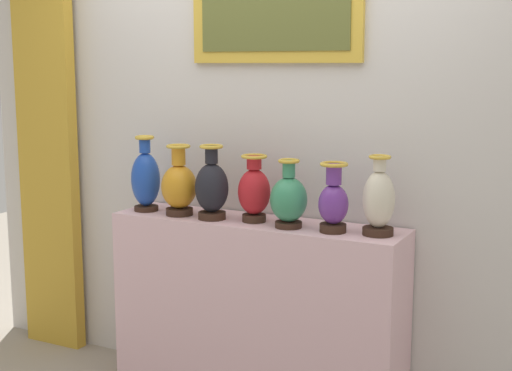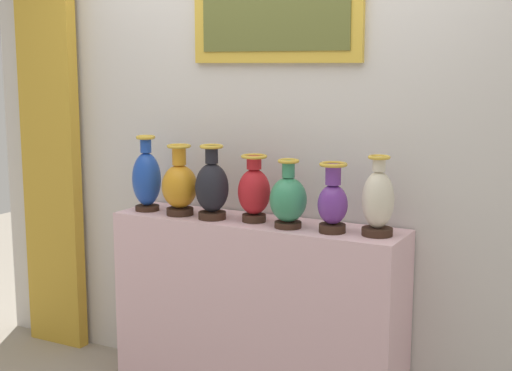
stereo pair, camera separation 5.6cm
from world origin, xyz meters
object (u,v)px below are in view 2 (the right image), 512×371
vase_sapphire (147,178)px  vase_jade (288,199)px  vase_onyx (212,188)px  vase_amber (180,186)px  vase_crimson (254,191)px  vase_violet (333,202)px  vase_ivory (378,201)px

vase_sapphire → vase_jade: 0.87m
vase_sapphire → vase_onyx: bearing=-2.9°
vase_amber → vase_jade: size_ratio=1.11×
vase_amber → vase_onyx: (0.21, -0.01, 0.01)m
vase_sapphire → vase_onyx: 0.43m
vase_crimson → vase_amber: bearing=-175.2°
vase_violet → vase_sapphire: bearing=179.4°
vase_crimson → vase_violet: vase_crimson is taller
vase_crimson → vase_jade: (0.21, -0.04, -0.02)m
vase_amber → vase_violet: bearing=0.2°
vase_ivory → vase_crimson: bearing=-179.3°
vase_sapphire → vase_amber: bearing=-3.8°
vase_amber → vase_crimson: size_ratio=1.10×
vase_violet → vase_amber: bearing=-179.8°
vase_crimson → vase_violet: (0.44, -0.03, -0.01)m
vase_sapphire → vase_violet: (1.10, -0.01, -0.03)m
vase_onyx → vase_violet: 0.67m
vase_crimson → vase_ivory: (0.65, 0.01, 0.01)m
vase_onyx → vase_jade: size_ratio=1.14×
vase_jade → vase_ivory: 0.44m
vase_sapphire → vase_onyx: (0.43, -0.02, -0.01)m
vase_sapphire → vase_crimson: (0.65, 0.02, -0.02)m
vase_jade → vase_ivory: size_ratio=0.90×
vase_amber → vase_jade: vase_amber is taller
vase_violet → vase_crimson: bearing=175.7°
vase_jade → vase_violet: vase_jade is taller
vase_violet → vase_ivory: 0.21m
vase_onyx → vase_sapphire: bearing=177.1°
vase_sapphire → vase_violet: size_ratio=1.23×
vase_crimson → vase_ivory: vase_ivory is taller
vase_sapphire → vase_crimson: bearing=1.9°
vase_amber → vase_jade: bearing=-0.4°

